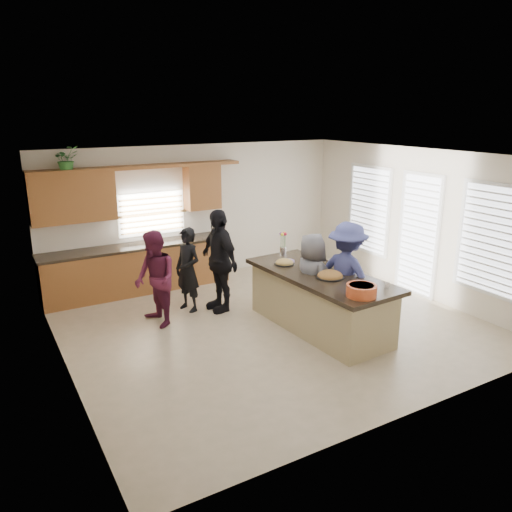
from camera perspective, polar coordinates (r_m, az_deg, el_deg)
floor at (r=8.47m, az=1.80°, el=-7.84°), size 6.50×6.50×0.00m
room_shell at (r=7.88m, az=1.93°, el=4.86°), size 6.52×6.02×2.81m
back_cabinetry at (r=9.98m, az=-13.75°, el=1.04°), size 4.08×0.66×2.46m
right_wall_glazing at (r=9.95m, az=18.30°, el=3.19°), size 0.06×4.00×2.25m
island at (r=8.24m, az=7.27°, el=-5.27°), size 1.30×2.76×0.95m
platter_front at (r=7.88m, az=8.46°, el=-2.28°), size 0.44×0.44×0.18m
platter_mid at (r=8.39m, az=6.50°, el=-1.03°), size 0.39×0.39×0.16m
platter_back at (r=8.46m, az=3.27°, el=-0.80°), size 0.34×0.34×0.14m
salad_bowl at (r=7.17m, az=11.97°, el=-3.82°), size 0.43×0.43×0.17m
clear_cup at (r=7.56m, az=14.74°, el=-3.28°), size 0.08×0.08×0.10m
plate_stack at (r=8.55m, az=3.65°, el=-0.66°), size 0.23×0.23×0.05m
flower_vase at (r=8.95m, az=3.13°, el=1.49°), size 0.14×0.14×0.43m
potted_plant at (r=9.54m, az=-20.87°, el=10.29°), size 0.51×0.48×0.47m
woman_left_back at (r=8.89m, az=-7.79°, el=-1.57°), size 0.53×0.64×1.51m
woman_left_mid at (r=8.34m, az=-11.43°, el=-2.61°), size 0.68×0.84×1.61m
woman_left_front at (r=8.81m, az=-4.25°, el=-0.51°), size 0.52×1.11×1.84m
woman_right_back at (r=8.26m, az=10.34°, el=-2.18°), size 0.96×1.28×1.76m
woman_right_front at (r=8.21m, az=6.35°, el=-2.82°), size 0.54×0.79×1.58m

